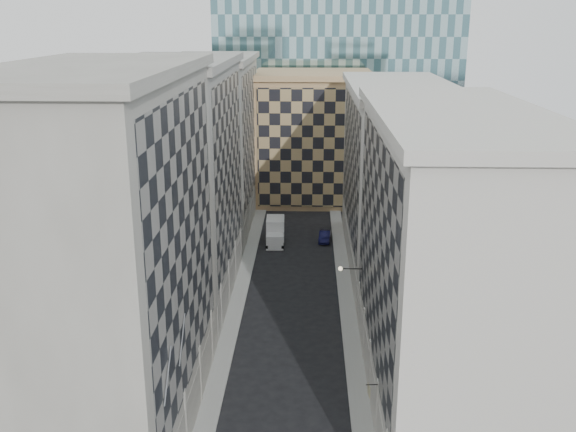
# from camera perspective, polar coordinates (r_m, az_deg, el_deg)

# --- Properties ---
(sidewalk_west) EXTENTS (1.50, 100.00, 0.15)m
(sidewalk_west) POSITION_cam_1_polar(r_m,az_deg,el_deg) (61.94, -4.56, -7.76)
(sidewalk_west) COLOR #999893
(sidewalk_west) RESTS_ON ground
(sidewalk_east) EXTENTS (1.50, 100.00, 0.15)m
(sidewalk_east) POSITION_cam_1_polar(r_m,az_deg,el_deg) (61.69, 5.27, -7.89)
(sidewalk_east) COLOR #999893
(sidewalk_east) RESTS_ON ground
(bldg_left_a) EXTENTS (10.80, 22.80, 23.70)m
(bldg_left_a) POSITION_cam_1_polar(r_m,az_deg,el_deg) (41.37, -15.66, -3.75)
(bldg_left_a) COLOR gray
(bldg_left_a) RESTS_ON ground
(bldg_left_b) EXTENTS (10.80, 22.80, 22.70)m
(bldg_left_b) POSITION_cam_1_polar(r_m,az_deg,el_deg) (61.87, -9.70, 3.08)
(bldg_left_b) COLOR gray
(bldg_left_b) RESTS_ON ground
(bldg_left_c) EXTENTS (10.80, 22.80, 21.70)m
(bldg_left_c) POSITION_cam_1_polar(r_m,az_deg,el_deg) (83.14, -6.72, 6.46)
(bldg_left_c) COLOR gray
(bldg_left_c) RESTS_ON ground
(bldg_right_a) EXTENTS (10.80, 26.80, 20.70)m
(bldg_right_a) POSITION_cam_1_polar(r_m,az_deg,el_deg) (44.74, 13.93, -4.07)
(bldg_right_a) COLOR beige
(bldg_right_a) RESTS_ON ground
(bldg_right_b) EXTENTS (10.80, 28.80, 19.70)m
(bldg_right_b) POSITION_cam_1_polar(r_m,az_deg,el_deg) (70.34, 9.56, 3.55)
(bldg_right_b) COLOR beige
(bldg_right_b) RESTS_ON ground
(tan_block) EXTENTS (16.80, 14.80, 18.80)m
(tan_block) POSITION_cam_1_polar(r_m,az_deg,el_deg) (95.15, 2.21, 7.07)
(tan_block) COLOR tan
(tan_block) RESTS_ON ground
(church_tower) EXTENTS (7.20, 7.20, 51.50)m
(church_tower) POSITION_cam_1_polar(r_m,az_deg,el_deg) (107.78, 1.18, 17.62)
(church_tower) COLOR #302925
(church_tower) RESTS_ON ground
(flagpoles_left) EXTENTS (0.10, 6.33, 2.33)m
(flagpoles_left) POSITION_cam_1_polar(r_m,az_deg,el_deg) (37.34, -9.99, -12.20)
(flagpoles_left) COLOR gray
(flagpoles_left) RESTS_ON ground
(bracket_lamp) EXTENTS (1.98, 0.36, 0.36)m
(bracket_lamp) POSITION_cam_1_polar(r_m,az_deg,el_deg) (53.71, 4.87, -4.69)
(bracket_lamp) COLOR black
(bracket_lamp) RESTS_ON ground
(box_truck) EXTENTS (2.31, 5.34, 2.90)m
(box_truck) POSITION_cam_1_polar(r_m,az_deg,el_deg) (77.71, -1.14, -1.49)
(box_truck) COLOR silver
(box_truck) RESTS_ON ground
(dark_car) EXTENTS (1.61, 3.90, 1.26)m
(dark_car) POSITION_cam_1_polar(r_m,az_deg,el_deg) (78.48, 3.28, -1.81)
(dark_car) COLOR #0E0E33
(dark_car) RESTS_ON ground
(shop_sign) EXTENTS (0.81, 0.71, 0.79)m
(shop_sign) POSITION_cam_1_polar(r_m,az_deg,el_deg) (42.00, 7.23, -15.07)
(shop_sign) COLOR black
(shop_sign) RESTS_ON ground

